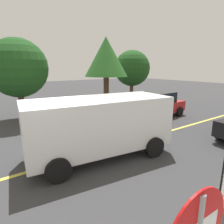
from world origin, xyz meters
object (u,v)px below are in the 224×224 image
object	(u,v)px
white_van	(100,124)
tree_left_verge	(106,57)
car_red_approaching	(156,105)
tree_centre_verge	(18,68)
tree_right_verge	(132,68)

from	to	relation	value
white_van	tree_left_verge	size ratio (longest dim) A/B	1.01
white_van	car_red_approaching	distance (m)	6.81
tree_left_verge	tree_centre_verge	world-z (taller)	tree_left_verge
car_red_approaching	tree_left_verge	bearing A→B (deg)	120.24
tree_centre_verge	white_van	bearing A→B (deg)	-78.88
white_van	car_red_approaching	bearing A→B (deg)	25.17
tree_right_verge	white_van	bearing A→B (deg)	-135.97
tree_left_verge	white_van	bearing A→B (deg)	-125.14
white_van	car_red_approaching	xyz separation A→B (m)	(6.15, 2.89, -0.44)
tree_left_verge	tree_right_verge	size ratio (longest dim) A/B	1.10
car_red_approaching	tree_right_verge	world-z (taller)	tree_right_verge
car_red_approaching	tree_left_verge	world-z (taller)	tree_left_verge
car_red_approaching	tree_right_verge	size ratio (longest dim) A/B	0.88
tree_left_verge	car_red_approaching	bearing A→B (deg)	-59.76
car_red_approaching	tree_left_verge	xyz separation A→B (m)	(-1.86, 3.20, 3.13)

